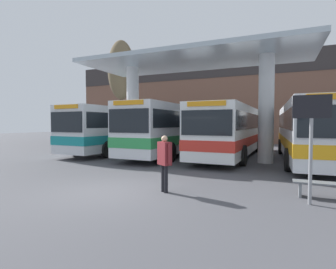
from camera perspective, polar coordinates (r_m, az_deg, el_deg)
The scene contains 12 objects.
ground_plane at distance 8.57m, azimuth -12.29°, elevation -11.92°, with size 100.00×100.00×0.00m, color #4C4C51.
townhouse_backdrop at distance 29.77m, azimuth 13.99°, elevation 8.91°, with size 40.00×0.58×9.49m.
station_canopy at distance 15.95m, azimuth 5.39°, elevation 12.81°, with size 13.23×5.47×6.01m.
transit_bus_left_bay at distance 19.67m, azimuth -10.04°, elevation 1.42°, with size 3.18×10.58×3.20m.
transit_bus_center_bay at distance 18.04m, azimuth 1.71°, elevation 1.50°, with size 2.94×11.85×3.27m.
transit_bus_right_bay at distance 17.21m, azimuth 13.83°, elevation 1.13°, with size 3.00×11.71×3.12m.
transit_bus_far_right_bay at distance 16.56m, azimuth 28.22°, elevation 0.95°, with size 3.15×12.49×3.17m.
waiting_bench_near_pillar at distance 8.69m, azimuth 31.97°, elevation -9.66°, with size 1.93×0.44×0.46m.
info_sign_platform at distance 7.68m, azimuth 28.74°, elevation 1.54°, with size 0.90×0.09×2.85m.
pedestrian_waiting at distance 8.04m, azimuth -0.76°, elevation -5.08°, with size 0.58×0.47×1.75m.
poplar_tree_behind_left at distance 25.30m, azimuth -10.13°, elevation 13.47°, with size 2.48×2.48×9.80m.
parked_car_street at distance 30.13m, azimuth -7.96°, elevation 0.33°, with size 4.52×2.22×2.15m.
Camera 1 is at (4.85, -6.74, 2.11)m, focal length 28.00 mm.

